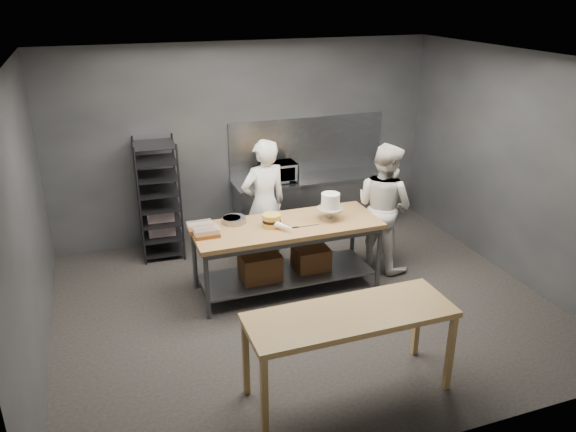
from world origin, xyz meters
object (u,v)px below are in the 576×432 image
(chef_behind, at_px, (264,204))
(microwave, at_px, (278,172))
(near_counter, at_px, (350,321))
(frosted_cake_stand, at_px, (330,203))
(chef_right, at_px, (384,207))
(layer_cake, at_px, (272,220))
(speed_rack, at_px, (159,200))
(work_table, at_px, (285,249))

(chef_behind, relative_size, microwave, 3.41)
(near_counter, xyz_separation_m, chef_behind, (0.06, 2.89, 0.11))
(chef_behind, bearing_deg, near_counter, 79.36)
(near_counter, distance_m, frosted_cake_stand, 2.24)
(chef_behind, distance_m, chef_right, 1.66)
(near_counter, bearing_deg, microwave, 81.32)
(chef_right, xyz_separation_m, layer_cake, (-1.69, -0.17, 0.10))
(chef_behind, height_order, microwave, chef_behind)
(near_counter, xyz_separation_m, frosted_cake_stand, (0.71, 2.10, 0.33))
(chef_right, bearing_deg, layer_cake, 72.40)
(chef_right, distance_m, frosted_cake_stand, 0.96)
(near_counter, distance_m, chef_behind, 2.90)
(speed_rack, height_order, chef_right, chef_right)
(microwave, distance_m, frosted_cake_stand, 1.72)
(work_table, bearing_deg, layer_cake, -179.30)
(near_counter, relative_size, microwave, 3.69)
(near_counter, height_order, speed_rack, speed_rack)
(frosted_cake_stand, bearing_deg, near_counter, -108.63)
(chef_behind, height_order, layer_cake, chef_behind)
(speed_rack, xyz_separation_m, microwave, (1.86, 0.08, 0.19))
(microwave, bearing_deg, layer_cake, -111.49)
(speed_rack, relative_size, microwave, 3.23)
(layer_cake, bearing_deg, frosted_cake_stand, -2.78)
(near_counter, bearing_deg, frosted_cake_stand, 71.37)
(work_table, xyz_separation_m, near_counter, (-0.10, -2.14, 0.24))
(speed_rack, distance_m, microwave, 1.87)
(speed_rack, height_order, layer_cake, speed_rack)
(speed_rack, relative_size, layer_cake, 7.49)
(layer_cake, bearing_deg, work_table, 0.70)
(near_counter, height_order, chef_right, chef_right)
(chef_behind, xyz_separation_m, chef_right, (1.55, -0.58, -0.03))
(layer_cake, bearing_deg, chef_behind, 79.72)
(chef_behind, xyz_separation_m, frosted_cake_stand, (0.65, -0.79, 0.22))
(frosted_cake_stand, height_order, layer_cake, frosted_cake_stand)
(speed_rack, bearing_deg, near_counter, -71.15)
(chef_behind, relative_size, chef_right, 1.03)
(frosted_cake_stand, bearing_deg, layer_cake, 177.22)
(frosted_cake_stand, bearing_deg, chef_right, 12.84)
(chef_behind, relative_size, layer_cake, 7.92)
(work_table, height_order, frosted_cake_stand, frosted_cake_stand)
(microwave, distance_m, layer_cake, 1.80)
(chef_right, bearing_deg, near_counter, 121.75)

